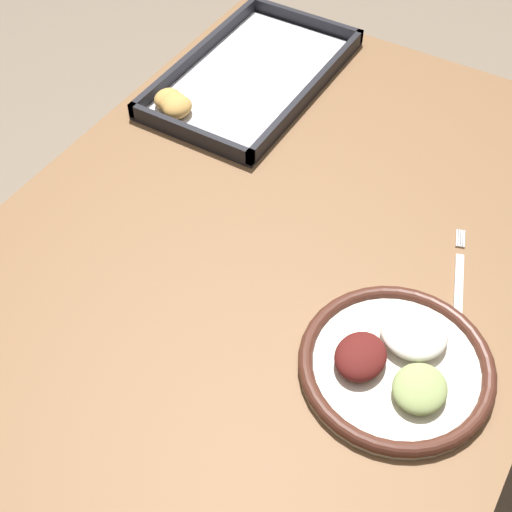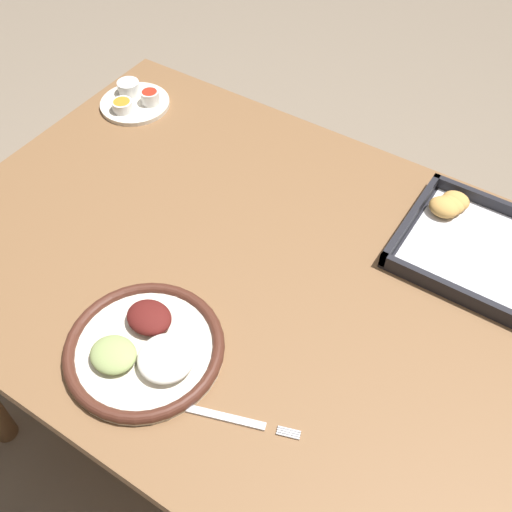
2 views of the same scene
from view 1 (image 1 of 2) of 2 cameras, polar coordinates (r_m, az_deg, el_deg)
The scene contains 5 objects.
ground_plane at distance 1.67m, azimuth 0.42°, elevation -16.07°, with size 8.00×8.00×0.00m, color #7A6B59.
dining_table at distance 1.15m, azimuth 0.59°, elevation -3.35°, with size 1.27×0.85×0.70m.
dinner_plate at distance 0.97m, azimuth 11.21°, elevation -8.39°, with size 0.26×0.26×0.04m.
fork at distance 1.07m, azimuth 15.89°, elevation -2.74°, with size 0.22×0.08×0.00m.
baking_tray at distance 1.39m, azimuth -1.23°, elevation 13.91°, with size 0.44×0.26×0.04m.
Camera 1 is at (-0.60, -0.35, 1.52)m, focal length 50.00 mm.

